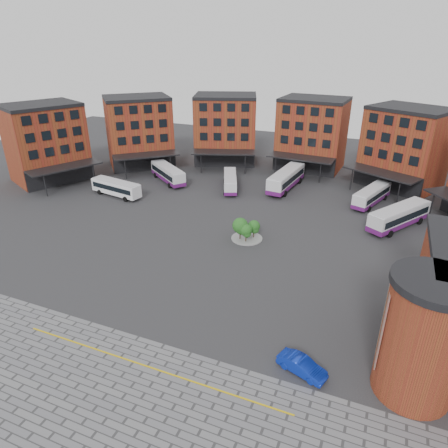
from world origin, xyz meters
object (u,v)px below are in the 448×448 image
at_px(bus_b, 168,173).
at_px(bus_e, 372,195).
at_px(bus_c, 230,181).
at_px(bus_a, 116,187).
at_px(tree_island, 245,229).
at_px(bus_f, 399,216).
at_px(blue_car, 302,366).
at_px(bus_d, 286,179).

xyz_separation_m(bus_b, bus_e, (37.53, 3.01, -0.11)).
bearing_deg(bus_e, bus_c, -155.71).
xyz_separation_m(bus_a, bus_b, (4.61, 10.30, 0.01)).
relative_size(tree_island, bus_a, 0.43).
relative_size(bus_f, blue_car, 2.64).
bearing_deg(bus_a, bus_b, -14.19).
height_order(tree_island, bus_b, tree_island).
xyz_separation_m(tree_island, bus_c, (-9.50, 18.29, -0.24)).
xyz_separation_m(tree_island, bus_d, (0.03, 22.42, 0.15)).
xyz_separation_m(bus_d, bus_f, (19.63, -9.96, -0.10)).
relative_size(tree_island, bus_d, 0.35).
height_order(bus_a, bus_b, bus_b).
distance_m(bus_d, bus_e, 15.40).
bearing_deg(tree_island, bus_c, 117.45).
xyz_separation_m(tree_island, bus_b, (-22.23, 17.47, -0.06)).
xyz_separation_m(bus_a, bus_f, (46.50, 5.29, 0.12)).
distance_m(bus_e, bus_f, 9.13).
xyz_separation_m(bus_a, bus_d, (26.87, 15.25, 0.22)).
bearing_deg(blue_car, bus_f, 6.77).
bearing_deg(bus_b, bus_d, -40.40).
bearing_deg(bus_d, bus_c, -150.16).
bearing_deg(bus_c, tree_island, -84.81).
bearing_deg(bus_c, bus_a, -169.57).
bearing_deg(bus_a, bus_c, -47.38).
distance_m(tree_island, bus_b, 28.27).
distance_m(bus_d, blue_car, 45.35).
distance_m(bus_e, blue_car, 41.71).
xyz_separation_m(tree_island, bus_a, (-26.84, 7.17, -0.07)).
height_order(bus_c, bus_f, bus_f).
height_order(bus_b, bus_d, bus_d).
xyz_separation_m(bus_d, blue_car, (12.60, -43.55, -1.19)).
relative_size(bus_b, bus_d, 0.82).
relative_size(tree_island, bus_f, 0.39).
distance_m(tree_island, bus_d, 22.42).
height_order(tree_island, bus_d, bus_d).
height_order(bus_c, blue_car, bus_c).
xyz_separation_m(bus_c, bus_d, (9.53, 4.12, 0.40)).
bearing_deg(bus_f, bus_c, -158.81).
height_order(bus_b, bus_c, bus_b).
xyz_separation_m(tree_island, blue_car, (12.63, -21.13, -1.03)).
bearing_deg(blue_car, bus_b, 60.67).
bearing_deg(bus_a, bus_d, -50.49).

